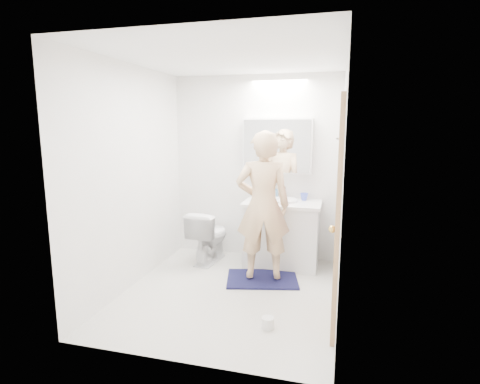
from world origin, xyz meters
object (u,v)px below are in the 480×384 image
(toilet, at_px, (209,236))
(soap_bottle_b, at_px, (273,191))
(person, at_px, (263,206))
(medicine_cabinet, at_px, (277,146))
(toilet_paper_roll, at_px, (268,323))
(vanity_cabinet, at_px, (282,235))
(toothbrush_cup, at_px, (304,197))
(soap_bottle_a, at_px, (260,189))

(toilet, bearing_deg, soap_bottle_b, -152.44)
(toilet, relative_size, person, 0.41)
(soap_bottle_b, bearing_deg, toilet, -159.49)
(medicine_cabinet, bearing_deg, person, -92.20)
(person, bearing_deg, medicine_cabinet, -105.17)
(toilet_paper_roll, bearing_deg, soap_bottle_b, 98.51)
(medicine_cabinet, relative_size, toilet, 1.29)
(medicine_cabinet, bearing_deg, vanity_cabinet, -62.25)
(toothbrush_cup, distance_m, toilet_paper_roll, 1.92)
(toilet, xyz_separation_m, soap_bottle_b, (0.79, 0.30, 0.57))
(soap_bottle_a, distance_m, toothbrush_cup, 0.57)
(toilet, xyz_separation_m, soap_bottle_a, (0.62, 0.27, 0.60))
(medicine_cabinet, relative_size, toothbrush_cup, 8.75)
(soap_bottle_b, bearing_deg, person, -89.48)
(toothbrush_cup, bearing_deg, person, -118.84)
(toilet_paper_roll, bearing_deg, soap_bottle_a, 104.01)
(vanity_cabinet, bearing_deg, toilet_paper_roll, -85.79)
(soap_bottle_b, height_order, toothbrush_cup, soap_bottle_b)
(vanity_cabinet, relative_size, soap_bottle_b, 4.82)
(vanity_cabinet, height_order, person, person)
(medicine_cabinet, bearing_deg, toilet_paper_roll, -82.76)
(medicine_cabinet, relative_size, soap_bottle_b, 4.72)
(medicine_cabinet, height_order, person, medicine_cabinet)
(toilet, height_order, person, person)
(soap_bottle_a, height_order, toilet_paper_roll, soap_bottle_a)
(vanity_cabinet, relative_size, toothbrush_cup, 8.95)
(soap_bottle_a, distance_m, toilet_paper_roll, 1.98)
(soap_bottle_b, distance_m, toilet_paper_roll, 1.97)
(person, distance_m, toothbrush_cup, 0.81)
(vanity_cabinet, distance_m, toilet, 0.94)
(medicine_cabinet, xyz_separation_m, person, (-0.03, -0.76, -0.62))
(soap_bottle_a, distance_m, soap_bottle_b, 0.17)
(person, bearing_deg, soap_bottle_a, -89.03)
(soap_bottle_b, distance_m, toothbrush_cup, 0.40)
(vanity_cabinet, height_order, toilet, vanity_cabinet)
(vanity_cabinet, height_order, soap_bottle_a, soap_bottle_a)
(soap_bottle_a, relative_size, soap_bottle_b, 1.30)
(medicine_cabinet, distance_m, soap_bottle_a, 0.60)
(toilet_paper_roll, bearing_deg, vanity_cabinet, 94.21)
(toilet_paper_roll, bearing_deg, toothbrush_cup, 85.52)
(soap_bottle_a, bearing_deg, medicine_cabinet, 16.49)
(vanity_cabinet, bearing_deg, soap_bottle_b, 129.10)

